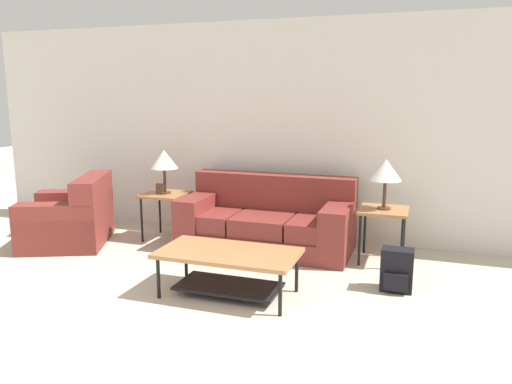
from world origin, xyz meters
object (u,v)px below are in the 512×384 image
at_px(side_table_left, 165,198).
at_px(side_table_right, 383,215).
at_px(armchair, 71,219).
at_px(table_lamp_left, 164,160).
at_px(table_lamp_right, 386,171).
at_px(coffee_table, 228,262).
at_px(couch, 267,223).
at_px(backpack, 397,270).

xyz_separation_m(side_table_left, side_table_right, (2.56, 0.00, 0.00)).
bearing_deg(side_table_left, armchair, -151.09).
height_order(table_lamp_left, table_lamp_right, same).
xyz_separation_m(coffee_table, table_lamp_right, (1.19, 1.37, 0.67)).
bearing_deg(coffee_table, table_lamp_right, 49.07).
distance_m(couch, coffee_table, 1.41).
xyz_separation_m(side_table_right, table_lamp_left, (-2.56, 0.00, 0.46)).
height_order(side_table_left, table_lamp_left, table_lamp_left).
relative_size(table_lamp_left, table_lamp_right, 1.00).
distance_m(couch, table_lamp_right, 1.45).
distance_m(table_lamp_right, backpack, 1.13).
height_order(side_table_right, table_lamp_right, table_lamp_right).
bearing_deg(couch, armchair, -165.88).
bearing_deg(table_lamp_right, couch, 178.58).
bearing_deg(side_table_left, table_lamp_left, 116.57).
height_order(coffee_table, side_table_right, side_table_right).
relative_size(couch, side_table_right, 3.39).
bearing_deg(backpack, couch, 151.04).
distance_m(coffee_table, side_table_right, 1.83).
xyz_separation_m(coffee_table, table_lamp_left, (-1.38, 1.37, 0.67)).
xyz_separation_m(armchair, side_table_left, (0.97, 0.53, 0.21)).
bearing_deg(table_lamp_left, coffee_table, -44.91).
bearing_deg(table_lamp_left, couch, 1.42).
relative_size(couch, coffee_table, 1.58).
bearing_deg(table_lamp_right, side_table_right, -104.04).
distance_m(side_table_left, table_lamp_right, 2.61).
height_order(side_table_left, table_lamp_right, table_lamp_right).
xyz_separation_m(couch, backpack, (1.48, -0.82, -0.11)).
xyz_separation_m(armchair, coffee_table, (2.34, -0.84, 0.01)).
bearing_deg(table_lamp_right, coffee_table, -130.93).
height_order(coffee_table, table_lamp_left, table_lamp_left).
bearing_deg(armchair, couch, 14.12).
bearing_deg(table_lamp_right, armchair, -171.40).
height_order(armchair, coffee_table, armchair).
bearing_deg(armchair, table_lamp_left, 28.91).
height_order(coffee_table, backpack, coffee_table).
xyz_separation_m(armchair, side_table_right, (3.53, 0.53, 0.21)).
relative_size(side_table_right, backpack, 1.46).
distance_m(table_lamp_left, table_lamp_right, 2.56).
distance_m(coffee_table, table_lamp_right, 1.93).
bearing_deg(coffee_table, armchair, 160.33).
bearing_deg(couch, side_table_right, -1.42).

